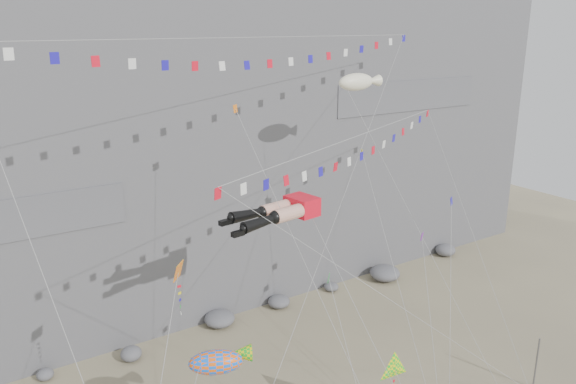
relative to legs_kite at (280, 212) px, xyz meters
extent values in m
cube|color=slate|center=(1.32, 26.80, 11.27)|extent=(80.00, 28.00, 50.00)
cylinder|color=slate|center=(15.93, -8.16, -11.77)|extent=(0.12, 0.12, 3.93)
cube|color=red|center=(1.80, 0.29, 0.01)|extent=(1.72, 2.18, 1.17)
cylinder|color=#DB9E88|center=(0.19, -0.55, 0.01)|extent=(2.09, 1.15, 0.87)
sphere|color=black|center=(-0.79, -0.70, 0.01)|extent=(0.79, 0.79, 0.79)
cone|color=black|center=(-1.95, -0.88, -0.06)|extent=(2.45, 1.07, 0.81)
cube|color=black|center=(-3.51, -1.11, -0.32)|extent=(0.81, 0.45, 0.29)
cylinder|color=#DB9E88|center=(0.02, 0.61, 0.01)|extent=(2.09, 1.15, 0.87)
sphere|color=black|center=(-0.96, 0.46, 0.01)|extent=(0.79, 0.79, 0.79)
cone|color=black|center=(-2.12, 0.28, 0.12)|extent=(2.47, 1.07, 0.87)
cube|color=black|center=(-3.68, 0.05, 0.04)|extent=(0.81, 0.45, 0.29)
cylinder|color=gray|center=(2.42, -5.94, -6.84)|extent=(0.03, 0.03, 18.56)
cylinder|color=gray|center=(-5.21, -2.97, -1.77)|extent=(0.03, 0.03, 30.81)
cylinder|color=gray|center=(10.58, -4.16, -4.83)|extent=(0.03, 0.03, 21.78)
cylinder|color=gray|center=(11.87, -0.91, -3.40)|extent=(0.03, 0.03, 24.06)
cylinder|color=gray|center=(0.39, -3.37, -3.95)|extent=(0.03, 0.03, 24.89)
cylinder|color=gray|center=(7.16, -6.47, -8.49)|extent=(0.03, 0.03, 15.89)
cylinder|color=gray|center=(7.00, -3.57, -5.87)|extent=(0.03, 0.03, 21.67)
cylinder|color=gray|center=(8.45, -6.54, -7.15)|extent=(0.03, 0.03, 16.57)
camera|label=1|loc=(-17.27, -27.20, 10.70)|focal=35.00mm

